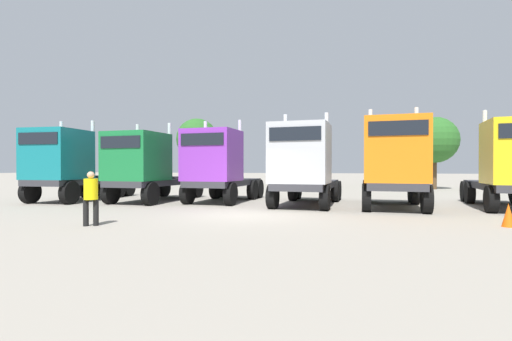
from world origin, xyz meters
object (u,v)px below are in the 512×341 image
object	(u,v)px
semi_truck_silver	(303,165)
semi_truck_purple	(217,165)
semi_truck_teal	(68,164)
semi_truck_green	(145,166)
traffic_cone_near	(508,215)
visitor_in_hivis	(91,195)
semi_truck_orange	(394,162)

from	to	relation	value
semi_truck_silver	semi_truck_purple	bearing A→B (deg)	-96.94
semi_truck_teal	semi_truck_green	world-z (taller)	semi_truck_teal
semi_truck_green	traffic_cone_near	world-z (taller)	semi_truck_green
semi_truck_purple	visitor_in_hivis	distance (m)	7.91
semi_truck_green	traffic_cone_near	bearing A→B (deg)	76.82
semi_truck_purple	semi_truck_silver	size ratio (longest dim) A/B	0.90
semi_truck_purple	visitor_in_hivis	xyz separation A→B (m)	(-1.31, -7.74, -0.91)
semi_truck_orange	traffic_cone_near	bearing A→B (deg)	36.84
semi_truck_teal	semi_truck_silver	world-z (taller)	semi_truck_teal
semi_truck_silver	semi_truck_orange	xyz separation A→B (m)	(3.80, -0.13, 0.11)
semi_truck_green	semi_truck_silver	xyz separation A→B (m)	(7.96, -0.24, 0.04)
semi_truck_teal	semi_truck_silver	bearing A→B (deg)	89.32
visitor_in_hivis	semi_truck_orange	bearing A→B (deg)	97.61
semi_truck_green	traffic_cone_near	size ratio (longest dim) A/B	8.91
semi_truck_teal	semi_truck_purple	xyz separation A→B (m)	(7.75, 1.08, -0.06)
semi_truck_silver	visitor_in_hivis	distance (m)	8.94
semi_truck_purple	visitor_in_hivis	bearing A→B (deg)	-5.80
semi_truck_green	semi_truck_silver	bearing A→B (deg)	92.14
semi_truck_orange	semi_truck_green	bearing A→B (deg)	-88.46
semi_truck_purple	semi_truck_green	bearing A→B (deg)	-75.90
semi_truck_teal	semi_truck_orange	xyz separation A→B (m)	(15.90, 0.06, 0.06)
visitor_in_hivis	semi_truck_green	bearing A→B (deg)	170.16
semi_truck_purple	traffic_cone_near	xyz separation A→B (m)	(10.84, -5.08, -1.51)
semi_truck_purple	traffic_cone_near	world-z (taller)	semi_truck_purple
visitor_in_hivis	semi_truck_teal	bearing A→B (deg)	-163.77
visitor_in_hivis	semi_truck_silver	bearing A→B (deg)	112.63
semi_truck_purple	visitor_in_hivis	world-z (taller)	semi_truck_purple
semi_truck_green	traffic_cone_near	xyz separation A→B (m)	(14.45, -4.42, -1.48)
semi_truck_green	semi_truck_purple	size ratio (longest dim) A/B	1.06
semi_truck_green	semi_truck_purple	xyz separation A→B (m)	(3.61, 0.66, 0.03)
semi_truck_orange	visitor_in_hivis	size ratio (longest dim) A/B	3.74
semi_truck_teal	semi_truck_silver	xyz separation A→B (m)	(12.10, 0.19, -0.06)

